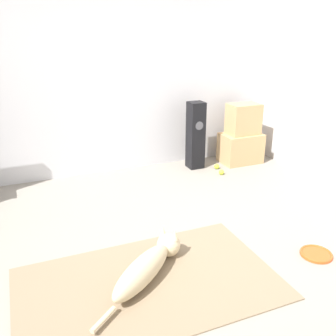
{
  "coord_description": "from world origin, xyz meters",
  "views": [
    {
      "loc": [
        -0.66,
        -2.31,
        1.72
      ],
      "look_at": [
        0.62,
        0.79,
        0.45
      ],
      "focal_mm": 40.0,
      "sensor_mm": 36.0,
      "label": 1
    }
  ],
  "objects": [
    {
      "name": "tennis_ball_near_speaker",
      "position": [
        1.6,
        1.41,
        0.03
      ],
      "size": [
        0.07,
        0.07,
        0.07
      ],
      "color": "#C6E033",
      "rests_on": "ground_plane"
    },
    {
      "name": "floor_speaker",
      "position": [
        1.42,
        1.78,
        0.43
      ],
      "size": [
        0.19,
        0.19,
        0.85
      ],
      "color": "black",
      "rests_on": "ground_plane"
    },
    {
      "name": "frisbee",
      "position": [
        1.42,
        -0.4,
        0.01
      ],
      "size": [
        0.25,
        0.25,
        0.03
      ],
      "color": "#DB511E",
      "rests_on": "ground_plane"
    },
    {
      "name": "cardboard_box_lower",
      "position": [
        2.07,
        1.73,
        0.2
      ],
      "size": [
        0.53,
        0.36,
        0.39
      ],
      "color": "tan",
      "rests_on": "ground_plane"
    },
    {
      "name": "ground_plane",
      "position": [
        0.0,
        0.0,
        0.0
      ],
      "size": [
        12.0,
        12.0,
        0.0
      ],
      "primitive_type": "plane",
      "color": "gray"
    },
    {
      "name": "cardboard_box_upper",
      "position": [
        2.08,
        1.73,
        0.59
      ],
      "size": [
        0.4,
        0.28,
        0.4
      ],
      "color": "tan",
      "rests_on": "cardboard_box_lower"
    },
    {
      "name": "dog",
      "position": [
        0.08,
        -0.15,
        0.11
      ],
      "size": [
        0.84,
        0.71,
        0.24
      ],
      "color": "beige",
      "rests_on": "area_rug"
    },
    {
      "name": "tennis_ball_by_boxes",
      "position": [
        1.65,
        1.61,
        0.03
      ],
      "size": [
        0.07,
        0.07,
        0.07
      ],
      "color": "#C6E033",
      "rests_on": "ground_plane"
    },
    {
      "name": "area_rug",
      "position": [
        0.06,
        -0.22,
        0.01
      ],
      "size": [
        1.84,
        1.11,
        0.01
      ],
      "color": "#847056",
      "rests_on": "ground_plane"
    },
    {
      "name": "wall_back",
      "position": [
        0.0,
        2.1,
        1.27
      ],
      "size": [
        8.0,
        0.06,
        2.55
      ],
      "color": "silver",
      "rests_on": "ground_plane"
    }
  ]
}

